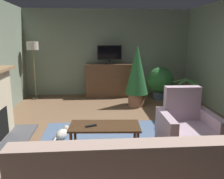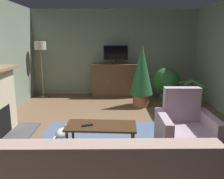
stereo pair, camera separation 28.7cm
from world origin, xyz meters
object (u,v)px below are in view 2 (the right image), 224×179
tv_cabinet (116,81)px  potted_plant_on_hearth_side (166,82)px  cat (62,132)px  coffee_table (101,128)px  armchair_angled_to_table (185,133)px  potted_plant_leafy_by_curtain (191,100)px  floor_lamp (41,53)px  television (116,54)px  tv_remote (87,125)px  potted_plant_small_fern_corner (142,73)px

tv_cabinet → potted_plant_on_hearth_side: size_ratio=1.52×
tv_cabinet → cat: 3.34m
coffee_table → armchair_angled_to_table: (1.35, 0.05, -0.10)m
potted_plant_leafy_by_curtain → floor_lamp: bearing=165.8°
television → potted_plant_leafy_by_curtain: bearing=-29.8°
tv_remote → cat: size_ratio=0.28×
coffee_table → potted_plant_small_fern_corner: 2.85m
television → potted_plant_on_hearth_side: television is taller
potted_plant_leafy_by_curtain → tv_cabinet: bearing=149.1°
tv_remote → armchair_angled_to_table: (1.56, 0.08, -0.16)m
potted_plant_leafy_by_curtain → cat: 3.63m
tv_remote → potted_plant_small_fern_corner: (1.19, 2.67, 0.42)m
potted_plant_on_hearth_side → cat: 3.67m
tv_cabinet → armchair_angled_to_table: size_ratio=1.46×
coffee_table → tv_remote: tv_remote is taller
potted_plant_on_hearth_side → potted_plant_leafy_by_curtain: potted_plant_on_hearth_side is taller
armchair_angled_to_table → tv_cabinet: bearing=105.3°
tv_remote → tv_cabinet: bearing=61.2°
coffee_table → potted_plant_leafy_by_curtain: (2.32, 2.57, -0.24)m
potted_plant_on_hearth_side → cat: size_ratio=1.58×
potted_plant_on_hearth_side → potted_plant_leafy_by_curtain: 0.93m
tv_remote → floor_lamp: bearing=94.3°
armchair_angled_to_table → cat: 2.18m
armchair_angled_to_table → potted_plant_on_hearth_side: bearing=82.0°
floor_lamp → armchair_angled_to_table: bearing=-47.7°
coffee_table → potted_plant_small_fern_corner: potted_plant_small_fern_corner is taller
tv_cabinet → tv_remote: 3.84m
floor_lamp → tv_cabinet: bearing=3.1°
television → potted_plant_leafy_by_curtain: 2.57m
television → cat: size_ratio=1.21×
tv_cabinet → tv_remote: bearing=-98.1°
tv_remote → potted_plant_small_fern_corner: bearing=45.2°
potted_plant_leafy_by_curtain → cat: size_ratio=1.54×
armchair_angled_to_table → tv_remote: bearing=-177.1°
potted_plant_on_hearth_side → floor_lamp: (-3.72, 0.40, 0.82)m
armchair_angled_to_table → floor_lamp: bearing=132.3°
tv_remote → cat: bearing=108.2°
tv_cabinet → coffee_table: bearing=-95.0°
potted_plant_on_hearth_side → floor_lamp: floor_lamp is taller
coffee_table → potted_plant_on_hearth_side: bearing=61.0°
coffee_table → cat: 1.03m
television → tv_remote: 3.88m
potted_plant_on_hearth_side → tv_remote: bearing=-121.5°
armchair_angled_to_table → potted_plant_on_hearth_side: (0.45, 3.19, 0.23)m
tv_remote → potted_plant_leafy_by_curtain: 3.64m
potted_plant_on_hearth_side → cat: (-2.54, -2.61, -0.45)m
coffee_table → floor_lamp: 4.22m
potted_plant_leafy_by_curtain → floor_lamp: floor_lamp is taller
tv_cabinet → floor_lamp: 2.42m
potted_plant_leafy_by_curtain → floor_lamp: (-4.24, 1.07, 1.19)m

